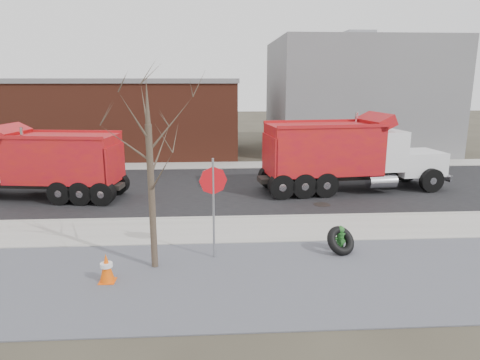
{
  "coord_description": "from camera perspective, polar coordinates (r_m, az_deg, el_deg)",
  "views": [
    {
      "loc": [
        -1.49,
        -13.85,
        5.1
      ],
      "look_at": [
        -0.53,
        2.05,
        1.4
      ],
      "focal_mm": 32.0,
      "sensor_mm": 36.0,
      "label": 1
    }
  ],
  "objects": [
    {
      "name": "sidewalk",
      "position": [
        15.06,
        2.43,
        -6.61
      ],
      "size": [
        60.0,
        2.5,
        0.06
      ],
      "primitive_type": "cube",
      "color": "#9E9B93",
      "rests_on": "ground"
    },
    {
      "name": "dump_truck_red_a",
      "position": [
        20.67,
        13.96,
        3.59
      ],
      "size": [
        9.02,
        3.39,
        3.6
      ],
      "rotation": [
        0.0,
        0.0,
        0.12
      ],
      "color": "black",
      "rests_on": "ground"
    },
    {
      "name": "traffic_cone_near",
      "position": [
        11.75,
        -17.36,
        -11.17
      ],
      "size": [
        0.41,
        0.41,
        0.79
      ],
      "color": "#F45507",
      "rests_on": "ground"
    },
    {
      "name": "building_grey",
      "position": [
        33.55,
        15.03,
        10.76
      ],
      "size": [
        12.0,
        10.0,
        8.0
      ],
      "color": "slate",
      "rests_on": "ground"
    },
    {
      "name": "stop_sign",
      "position": [
        12.2,
        -3.58,
        -1.57
      ],
      "size": [
        0.8,
        0.21,
        2.99
      ],
      "rotation": [
        0.0,
        0.0,
        -0.17
      ],
      "color": "gray",
      "rests_on": "ground"
    },
    {
      "name": "road",
      "position": [
        20.84,
        0.75,
        -1.06
      ],
      "size": [
        60.0,
        9.4,
        0.02
      ],
      "primitive_type": "cube",
      "color": "black",
      "rests_on": "ground"
    },
    {
      "name": "ground",
      "position": [
        14.84,
        2.53,
        -7.04
      ],
      "size": [
        120.0,
        120.0,
        0.0
      ],
      "primitive_type": "plane",
      "color": "#383328",
      "rests_on": "ground"
    },
    {
      "name": "gravel_verge",
      "position": [
        11.63,
        4.36,
        -12.89
      ],
      "size": [
        60.0,
        5.0,
        0.03
      ],
      "primitive_type": "cube",
      "color": "slate",
      "rests_on": "ground"
    },
    {
      "name": "fire_hydrant",
      "position": [
        13.52,
        13.22,
        -7.75
      ],
      "size": [
        0.46,
        0.45,
        0.82
      ],
      "rotation": [
        0.0,
        0.0,
        0.1
      ],
      "color": "#2C732E",
      "rests_on": "ground"
    },
    {
      "name": "bare_tree",
      "position": [
        11.53,
        -11.98,
        3.78
      ],
      "size": [
        3.2,
        3.2,
        5.2
      ],
      "color": "#382D23",
      "rests_on": "ground"
    },
    {
      "name": "curb",
      "position": [
        16.28,
        1.97,
        -4.99
      ],
      "size": [
        60.0,
        0.15,
        0.11
      ],
      "primitive_type": "cube",
      "color": "#9E9B93",
      "rests_on": "ground"
    },
    {
      "name": "dump_truck_red_b",
      "position": [
        20.53,
        -24.73,
        2.18
      ],
      "size": [
        7.72,
        3.11,
        3.23
      ],
      "rotation": [
        0.0,
        0.0,
        3.01
      ],
      "color": "black",
      "rests_on": "ground"
    },
    {
      "name": "truck_tire",
      "position": [
        13.34,
        13.27,
        -7.89
      ],
      "size": [
        1.15,
        1.07,
        0.9
      ],
      "color": "black",
      "rests_on": "ground"
    },
    {
      "name": "building_brick",
      "position": [
        32.1,
        -19.01,
        8.0
      ],
      "size": [
        20.2,
        8.2,
        5.3
      ],
      "color": "maroon",
      "rests_on": "ground"
    },
    {
      "name": "far_sidewalk",
      "position": [
        26.39,
        -0.16,
        2.0
      ],
      "size": [
        60.0,
        2.0,
        0.06
      ],
      "primitive_type": "cube",
      "color": "#9E9B93",
      "rests_on": "ground"
    }
  ]
}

